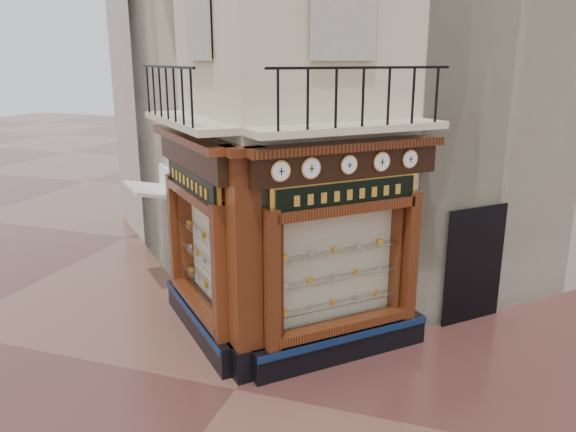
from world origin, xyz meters
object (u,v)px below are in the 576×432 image
at_px(clock_b, 311,168).
at_px(awning, 156,288).
at_px(clock_a, 280,171).
at_px(clock_c, 349,165).
at_px(corner_pilaster, 245,269).
at_px(clock_d, 381,162).
at_px(signboard_left, 192,182).
at_px(clock_e, 410,159).
at_px(signboard_right, 347,194).

xyz_separation_m(clock_b, awning, (-4.54, 2.44, -3.62)).
relative_size(clock_a, clock_c, 1.06).
distance_m(corner_pilaster, awning, 4.93).
bearing_deg(clock_d, clock_b, -180.00).
bearing_deg(clock_d, signboard_left, 140.56).
bearing_deg(corner_pilaster, signboard_left, 100.25).
bearing_deg(clock_b, awning, 106.74).
xyz_separation_m(clock_a, signboard_left, (-2.08, 0.99, -0.52)).
distance_m(clock_b, clock_c, 0.70).
xyz_separation_m(clock_d, awning, (-5.49, 1.49, -3.62)).
height_order(clock_b, clock_c, clock_b).
height_order(clock_c, clock_e, clock_e).
height_order(awning, signboard_left, signboard_left).
bearing_deg(signboard_left, awning, 3.81).
xyz_separation_m(clock_b, clock_e, (1.37, 1.37, -0.00)).
bearing_deg(clock_c, clock_b, -180.00).
bearing_deg(corner_pilaster, clock_e, -8.32).
xyz_separation_m(clock_e, signboard_right, (-0.91, -0.75, -0.52)).
relative_size(clock_a, awning, 0.23).
bearing_deg(awning, corner_pilaster, -173.67).
distance_m(clock_b, signboard_left, 2.59).
bearing_deg(awning, clock_a, -169.06).
relative_size(clock_a, signboard_right, 0.16).
relative_size(clock_a, clock_e, 1.05).
relative_size(clock_c, clock_e, 0.99).
bearing_deg(clock_a, clock_b, -0.00).
relative_size(clock_d, clock_e, 1.04).
xyz_separation_m(clock_a, signboard_right, (0.84, 0.99, -0.52)).
distance_m(clock_b, clock_d, 1.35).
xyz_separation_m(clock_a, clock_e, (1.74, 1.74, -0.00)).
height_order(clock_c, signboard_right, clock_c).
distance_m(clock_d, signboard_right, 0.79).
bearing_deg(clock_d, clock_c, -180.00).
bearing_deg(clock_c, signboard_right, 59.94).
distance_m(clock_a, clock_d, 1.88).
distance_m(corner_pilaster, signboard_right, 2.12).
bearing_deg(awning, signboard_right, -154.98).
xyz_separation_m(clock_c, clock_d, (0.46, 0.46, 0.00)).
distance_m(corner_pilaster, clock_d, 2.90).
height_order(clock_d, awning, clock_d).
bearing_deg(signboard_right, corner_pilaster, 169.75).
xyz_separation_m(awning, signboard_left, (2.08, -1.82, 3.10)).
relative_size(clock_d, awning, 0.23).
bearing_deg(clock_c, signboard_left, 132.61).
relative_size(clock_e, awning, 0.22).
relative_size(clock_d, signboard_left, 0.16).
xyz_separation_m(corner_pilaster, signboard_left, (-1.46, 1.01, 1.15)).
height_order(clock_a, clock_e, clock_a).
height_order(clock_b, signboard_left, clock_b).
xyz_separation_m(clock_c, signboard_right, (-0.03, 0.12, -0.52)).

